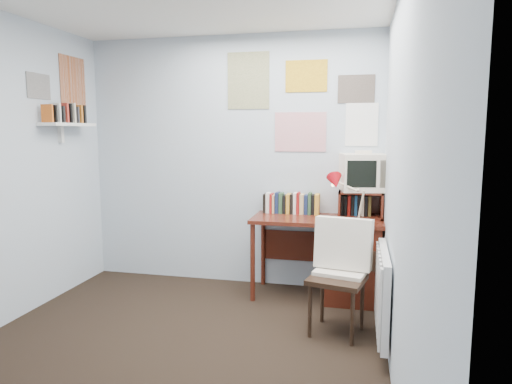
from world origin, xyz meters
TOP-DOWN VIEW (x-y plane):
  - ground at (0.00, 0.00)m, footprint 3.50×3.50m
  - back_wall at (0.00, 1.75)m, footprint 3.00×0.02m
  - right_wall at (1.50, 0.00)m, footprint 0.02×3.50m
  - desk at (1.17, 1.48)m, footprint 1.20×0.55m
  - desk_chair at (1.13, 0.72)m, footprint 0.53×0.51m
  - desk_lamp at (1.32, 1.30)m, footprint 0.31×0.28m
  - tv_riser at (1.29, 1.59)m, footprint 0.40×0.30m
  - crt_tv at (1.30, 1.61)m, footprint 0.46×0.43m
  - book_row at (0.66, 1.66)m, footprint 0.60×0.14m
  - radiator at (1.46, 0.55)m, footprint 0.09×0.80m
  - wall_shelf at (-1.40, 1.10)m, footprint 0.20×0.62m
  - posters_back at (0.70, 1.74)m, footprint 1.20×0.01m
  - posters_left at (-1.49, 1.10)m, footprint 0.01×0.70m

SIDE VIEW (x-z plane):
  - ground at x=0.00m, z-range 0.00..0.00m
  - desk at x=1.17m, z-range 0.03..0.79m
  - radiator at x=1.46m, z-range 0.12..0.72m
  - desk_chair at x=1.13m, z-range 0.00..0.86m
  - book_row at x=0.66m, z-range 0.76..0.98m
  - tv_riser at x=1.29m, z-range 0.76..1.01m
  - desk_lamp at x=1.32m, z-range 0.76..1.14m
  - crt_tv at x=1.30m, z-range 1.01..1.38m
  - back_wall at x=0.00m, z-range 0.00..2.50m
  - right_wall at x=1.50m, z-range 0.00..2.50m
  - wall_shelf at x=-1.40m, z-range 1.50..1.74m
  - posters_back at x=0.70m, z-range 1.40..2.30m
  - posters_left at x=-1.49m, z-range 1.70..2.30m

